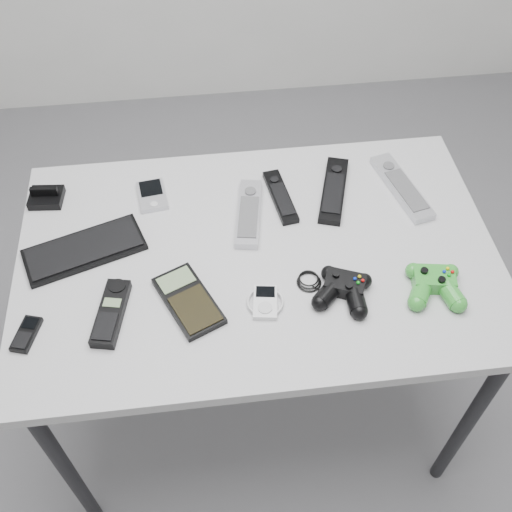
{
  "coord_description": "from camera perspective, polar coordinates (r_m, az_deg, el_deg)",
  "views": [
    {
      "loc": [
        -0.11,
        -0.87,
        1.85
      ],
      "look_at": [
        -0.0,
        0.0,
        0.78
      ],
      "focal_mm": 42.0,
      "sensor_mm": 36.0,
      "label": 1
    }
  ],
  "objects": [
    {
      "name": "cordless_handset",
      "position": [
        1.34,
        -13.65,
        -5.27
      ],
      "size": [
        0.09,
        0.17,
        0.03
      ],
      "primitive_type": "cube",
      "rotation": [
        0.0,
        0.0,
        -0.21
      ],
      "color": "black",
      "rests_on": "desk"
    },
    {
      "name": "dock_bracket",
      "position": [
        1.61,
        -19.44,
        5.56
      ],
      "size": [
        0.09,
        0.08,
        0.04
      ],
      "primitive_type": "cube",
      "rotation": [
        0.0,
        0.0,
        -0.09
      ],
      "color": "black",
      "rests_on": "desk"
    },
    {
      "name": "pda",
      "position": [
        1.56,
        -9.86,
        5.74
      ],
      "size": [
        0.08,
        0.11,
        0.02
      ],
      "primitive_type": "cube",
      "rotation": [
        0.0,
        0.0,
        0.13
      ],
      "color": "#B4B4BC",
      "rests_on": "desk"
    },
    {
      "name": "controller_green",
      "position": [
        1.39,
        16.65,
        -2.5
      ],
      "size": [
        0.15,
        0.16,
        0.04
      ],
      "primitive_type": null,
      "rotation": [
        0.0,
        0.0,
        -0.16
      ],
      "color": "#227F25",
      "rests_on": "desk"
    },
    {
      "name": "remote_black_b",
      "position": [
        1.56,
        7.42,
        6.28
      ],
      "size": [
        0.12,
        0.24,
        0.02
      ],
      "primitive_type": "cube",
      "rotation": [
        0.0,
        0.0,
        -0.3
      ],
      "color": "black",
      "rests_on": "desk"
    },
    {
      "name": "controller_black",
      "position": [
        1.34,
        8.35,
        -3.05
      ],
      "size": [
        0.25,
        0.2,
        0.04
      ],
      "primitive_type": null,
      "rotation": [
        0.0,
        0.0,
        -0.39
      ],
      "color": "black",
      "rests_on": "desk"
    },
    {
      "name": "remote_silver_a",
      "position": [
        1.49,
        -0.68,
        4.15
      ],
      "size": [
        0.09,
        0.23,
        0.02
      ],
      "primitive_type": "cube",
      "rotation": [
        0.0,
        0.0,
        -0.17
      ],
      "color": "#B4B4BC",
      "rests_on": "desk"
    },
    {
      "name": "mobile_phone",
      "position": [
        1.37,
        -21.04,
        -6.95
      ],
      "size": [
        0.06,
        0.09,
        0.01
      ],
      "primitive_type": "cube",
      "rotation": [
        0.0,
        0.0,
        -0.29
      ],
      "color": "black",
      "rests_on": "desk"
    },
    {
      "name": "pda_keyboard",
      "position": [
        1.47,
        -16.03,
        0.63
      ],
      "size": [
        0.3,
        0.2,
        0.02
      ],
      "primitive_type": "cube",
      "rotation": [
        0.0,
        0.0,
        0.33
      ],
      "color": "black",
      "rests_on": "desk"
    },
    {
      "name": "calculator",
      "position": [
        1.33,
        -6.45,
        -4.22
      ],
      "size": [
        0.16,
        0.21,
        0.02
      ],
      "primitive_type": "cube",
      "rotation": [
        0.0,
        0.0,
        0.43
      ],
      "color": "black",
      "rests_on": "desk"
    },
    {
      "name": "remote_black_a",
      "position": [
        1.53,
        2.34,
        5.71
      ],
      "size": [
        0.07,
        0.19,
        0.02
      ],
      "primitive_type": "cube",
      "rotation": [
        0.0,
        0.0,
        0.14
      ],
      "color": "black",
      "rests_on": "desk"
    },
    {
      "name": "desk",
      "position": [
        1.47,
        0.17,
        -1.3
      ],
      "size": [
        1.13,
        0.73,
        0.76
      ],
      "color": "#ADACAF",
      "rests_on": "floor"
    },
    {
      "name": "remote_silver_b",
      "position": [
        1.6,
        13.7,
        6.43
      ],
      "size": [
        0.11,
        0.25,
        0.02
      ],
      "primitive_type": "cube",
      "rotation": [
        0.0,
        0.0,
        0.23
      ],
      "color": "#B3B4BB",
      "rests_on": "desk"
    },
    {
      "name": "floor",
      "position": [
        2.05,
        0.04,
        -14.12
      ],
      "size": [
        3.5,
        3.5,
        0.0
      ],
      "primitive_type": "plane",
      "color": "slate",
      "rests_on": "ground"
    },
    {
      "name": "mp3_player",
      "position": [
        1.32,
        0.88,
        -4.39
      ],
      "size": [
        0.09,
        0.1,
        0.02
      ],
      "primitive_type": "cube",
      "rotation": [
        0.0,
        0.0,
        -0.15
      ],
      "color": "silver",
      "rests_on": "desk"
    }
  ]
}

